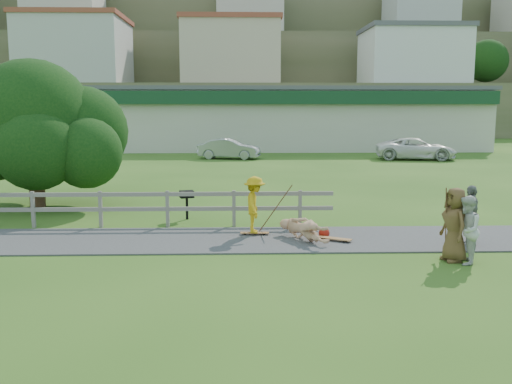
{
  "coord_description": "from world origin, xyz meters",
  "views": [
    {
      "loc": [
        0.14,
        -13.63,
        3.64
      ],
      "look_at": [
        0.62,
        2.0,
        1.25
      ],
      "focal_mm": 40.0,
      "sensor_mm": 36.0,
      "label": 1
    }
  ],
  "objects_px": {
    "spectator_c": "(454,225)",
    "bbq": "(187,205)",
    "skater_rider": "(255,208)",
    "car_silver": "(229,149)",
    "car_white": "(416,149)",
    "tree": "(34,144)",
    "spectator_a": "(466,230)",
    "skater_fallen": "(304,229)",
    "spectator_b": "(471,216)"
  },
  "relations": [
    {
      "from": "bbq",
      "to": "skater_fallen",
      "type": "bearing_deg",
      "value": -58.55
    },
    {
      "from": "skater_fallen",
      "to": "spectator_b",
      "type": "xyz_separation_m",
      "value": [
        4.26,
        -0.62,
        0.47
      ]
    },
    {
      "from": "car_silver",
      "to": "car_white",
      "type": "height_order",
      "value": "car_white"
    },
    {
      "from": "car_white",
      "to": "bbq",
      "type": "xyz_separation_m",
      "value": [
        -13.59,
        -19.82,
        -0.27
      ]
    },
    {
      "from": "skater_rider",
      "to": "car_silver",
      "type": "height_order",
      "value": "skater_rider"
    },
    {
      "from": "spectator_c",
      "to": "bbq",
      "type": "bearing_deg",
      "value": -137.15
    },
    {
      "from": "spectator_a",
      "to": "bbq",
      "type": "distance_m",
      "value": 8.78
    },
    {
      "from": "skater_rider",
      "to": "bbq",
      "type": "distance_m",
      "value": 3.25
    },
    {
      "from": "spectator_a",
      "to": "bbq",
      "type": "xyz_separation_m",
      "value": [
        -6.89,
        5.43,
        -0.33
      ]
    },
    {
      "from": "bbq",
      "to": "car_white",
      "type": "bearing_deg",
      "value": 39.56
    },
    {
      "from": "car_silver",
      "to": "car_white",
      "type": "bearing_deg",
      "value": -82.57
    },
    {
      "from": "spectator_a",
      "to": "bbq",
      "type": "relative_size",
      "value": 1.72
    },
    {
      "from": "spectator_b",
      "to": "car_silver",
      "type": "relative_size",
      "value": 0.38
    },
    {
      "from": "spectator_c",
      "to": "car_white",
      "type": "height_order",
      "value": "spectator_c"
    },
    {
      "from": "skater_fallen",
      "to": "spectator_a",
      "type": "distance_m",
      "value": 4.19
    },
    {
      "from": "skater_fallen",
      "to": "spectator_a",
      "type": "xyz_separation_m",
      "value": [
        3.47,
        -2.29,
        0.47
      ]
    },
    {
      "from": "car_white",
      "to": "spectator_c",
      "type": "bearing_deg",
      "value": 174.34
    },
    {
      "from": "spectator_a",
      "to": "tree",
      "type": "relative_size",
      "value": 0.23
    },
    {
      "from": "skater_fallen",
      "to": "car_silver",
      "type": "xyz_separation_m",
      "value": [
        -2.39,
        23.89,
        0.36
      ]
    },
    {
      "from": "skater_rider",
      "to": "car_silver",
      "type": "relative_size",
      "value": 0.38
    },
    {
      "from": "skater_fallen",
      "to": "spectator_c",
      "type": "bearing_deg",
      "value": -62.46
    },
    {
      "from": "car_white",
      "to": "bbq",
      "type": "height_order",
      "value": "car_white"
    },
    {
      "from": "skater_fallen",
      "to": "spectator_b",
      "type": "bearing_deg",
      "value": -38.81
    },
    {
      "from": "car_silver",
      "to": "skater_fallen",
      "type": "bearing_deg",
      "value": -162.63
    },
    {
      "from": "spectator_c",
      "to": "bbq",
      "type": "xyz_separation_m",
      "value": [
        -6.71,
        5.18,
        -0.41
      ]
    },
    {
      "from": "skater_rider",
      "to": "car_white",
      "type": "distance_m",
      "value": 25.06
    },
    {
      "from": "car_white",
      "to": "tree",
      "type": "height_order",
      "value": "tree"
    },
    {
      "from": "spectator_a",
      "to": "car_white",
      "type": "distance_m",
      "value": 26.13
    },
    {
      "from": "tree",
      "to": "spectator_b",
      "type": "bearing_deg",
      "value": -25.25
    },
    {
      "from": "spectator_c",
      "to": "tree",
      "type": "relative_size",
      "value": 0.25
    },
    {
      "from": "skater_rider",
      "to": "tree",
      "type": "height_order",
      "value": "tree"
    },
    {
      "from": "spectator_b",
      "to": "bbq",
      "type": "height_order",
      "value": "spectator_b"
    },
    {
      "from": "skater_fallen",
      "to": "bbq",
      "type": "distance_m",
      "value": 4.64
    },
    {
      "from": "spectator_a",
      "to": "bbq",
      "type": "bearing_deg",
      "value": -107.78
    },
    {
      "from": "skater_rider",
      "to": "tree",
      "type": "xyz_separation_m",
      "value": [
        -7.73,
        4.97,
        1.47
      ]
    },
    {
      "from": "spectator_b",
      "to": "spectator_c",
      "type": "relative_size",
      "value": 0.92
    },
    {
      "from": "car_silver",
      "to": "car_white",
      "type": "relative_size",
      "value": 0.79
    },
    {
      "from": "tree",
      "to": "spectator_a",
      "type": "bearing_deg",
      "value": -32.42
    },
    {
      "from": "spectator_b",
      "to": "skater_fallen",
      "type": "bearing_deg",
      "value": -89.25
    },
    {
      "from": "spectator_b",
      "to": "car_white",
      "type": "bearing_deg",
      "value": 174.89
    },
    {
      "from": "skater_rider",
      "to": "bbq",
      "type": "xyz_separation_m",
      "value": [
        -2.11,
        2.45,
        -0.33
      ]
    },
    {
      "from": "spectator_b",
      "to": "bbq",
      "type": "distance_m",
      "value": 8.55
    },
    {
      "from": "spectator_a",
      "to": "spectator_c",
      "type": "height_order",
      "value": "spectator_c"
    },
    {
      "from": "spectator_c",
      "to": "spectator_b",
      "type": "bearing_deg",
      "value": 136.42
    },
    {
      "from": "car_silver",
      "to": "skater_rider",
      "type": "bearing_deg",
      "value": -165.67
    },
    {
      "from": "tree",
      "to": "car_silver",
      "type": "bearing_deg",
      "value": 69.95
    },
    {
      "from": "spectator_b",
      "to": "spectator_c",
      "type": "xyz_separation_m",
      "value": [
        -0.97,
        -1.43,
        0.07
      ]
    },
    {
      "from": "spectator_c",
      "to": "car_white",
      "type": "relative_size",
      "value": 0.33
    },
    {
      "from": "spectator_c",
      "to": "car_white",
      "type": "bearing_deg",
      "value": 155.15
    },
    {
      "from": "spectator_c",
      "to": "bbq",
      "type": "height_order",
      "value": "spectator_c"
    }
  ]
}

